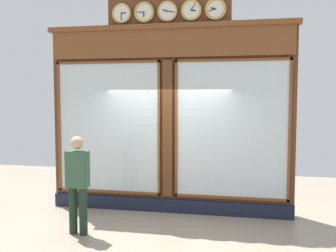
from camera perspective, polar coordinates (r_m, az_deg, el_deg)
name	(u,v)px	position (r m, az deg, el deg)	size (l,w,h in m)	color
shop_facade	(169,117)	(7.78, 0.18, 1.30)	(5.04, 0.42, 4.32)	#5B3319
pedestrian	(78,181)	(6.73, -13.35, -7.96)	(0.39, 0.27, 1.69)	#1C2F21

